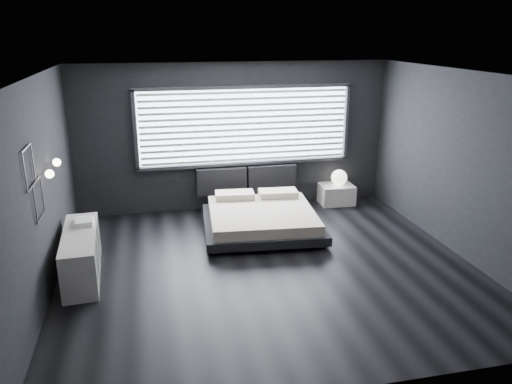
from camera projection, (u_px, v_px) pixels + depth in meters
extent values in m
plane|color=black|center=(268.00, 267.00, 7.40)|extent=(6.00, 6.00, 0.00)
plane|color=silver|center=(270.00, 74.00, 6.54)|extent=(6.00, 6.00, 0.00)
cube|color=black|center=(235.00, 137.00, 9.52)|extent=(6.00, 0.04, 2.80)
cube|color=black|center=(344.00, 261.00, 4.42)|extent=(6.00, 0.04, 2.80)
cube|color=black|center=(41.00, 191.00, 6.35)|extent=(0.04, 5.50, 2.80)
cube|color=black|center=(460.00, 164.00, 7.59)|extent=(0.04, 5.50, 2.80)
cube|color=white|center=(245.00, 126.00, 9.48)|extent=(4.00, 0.02, 1.38)
cube|color=#47474C|center=(135.00, 131.00, 9.03)|extent=(0.06, 0.08, 1.48)
cube|color=#47474C|center=(346.00, 122.00, 9.87)|extent=(0.06, 0.08, 1.48)
cube|color=#47474C|center=(245.00, 87.00, 9.23)|extent=(4.14, 0.08, 0.06)
cube|color=#47474C|center=(245.00, 164.00, 9.68)|extent=(4.14, 0.08, 0.06)
cube|color=silver|center=(246.00, 127.00, 9.42)|extent=(3.94, 0.03, 1.32)
cube|color=black|center=(222.00, 181.00, 9.62)|extent=(0.96, 0.16, 0.52)
cube|color=black|center=(272.00, 178.00, 9.82)|extent=(0.96, 0.16, 0.52)
cylinder|color=silver|center=(44.00, 174.00, 6.35)|extent=(0.10, 0.02, 0.02)
sphere|color=#FFE5B7|center=(49.00, 174.00, 6.36)|extent=(0.11, 0.11, 0.11)
cylinder|color=silver|center=(51.00, 163.00, 6.90)|extent=(0.10, 0.02, 0.02)
sphere|color=#FFE5B7|center=(57.00, 162.00, 6.92)|extent=(0.11, 0.11, 0.11)
cube|color=#47474C|center=(26.00, 148.00, 5.64)|extent=(0.01, 0.46, 0.02)
cube|color=#47474C|center=(32.00, 187.00, 5.78)|extent=(0.01, 0.46, 0.02)
cube|color=#47474C|center=(33.00, 163.00, 5.92)|extent=(0.01, 0.02, 0.46)
cube|color=#47474C|center=(25.00, 173.00, 5.49)|extent=(0.01, 0.02, 0.46)
cube|color=#47474C|center=(36.00, 181.00, 6.01)|extent=(0.01, 0.46, 0.02)
cube|color=#47474C|center=(41.00, 217.00, 6.16)|extent=(0.01, 0.46, 0.02)
cube|color=#47474C|center=(42.00, 194.00, 6.30)|extent=(0.01, 0.02, 0.46)
cube|color=#47474C|center=(35.00, 206.00, 5.87)|extent=(0.01, 0.02, 0.46)
cube|color=black|center=(215.00, 251.00, 7.86)|extent=(0.12, 0.12, 0.07)
cube|color=black|center=(321.00, 245.00, 8.08)|extent=(0.12, 0.12, 0.07)
cube|color=black|center=(211.00, 216.00, 9.31)|extent=(0.12, 0.12, 0.07)
cube|color=black|center=(300.00, 212.00, 9.52)|extent=(0.12, 0.12, 0.07)
cube|color=black|center=(262.00, 224.00, 8.66)|extent=(2.14, 2.06, 0.14)
cube|color=beige|center=(262.00, 215.00, 8.61)|extent=(1.91, 1.91, 0.18)
cube|color=beige|center=(235.00, 195.00, 9.18)|extent=(0.73, 0.44, 0.12)
cube|color=beige|center=(278.00, 193.00, 9.28)|extent=(0.73, 0.44, 0.12)
cube|color=silver|center=(336.00, 194.00, 10.08)|extent=(0.68, 0.58, 0.39)
sphere|color=white|center=(339.00, 178.00, 9.95)|extent=(0.31, 0.31, 0.31)
cube|color=silver|center=(81.00, 254.00, 7.05)|extent=(0.54, 1.66, 0.65)
cube|color=#47474C|center=(99.00, 253.00, 7.11)|extent=(0.09, 1.62, 0.63)
cube|color=white|center=(83.00, 222.00, 7.28)|extent=(0.28, 0.37, 0.04)
cube|color=white|center=(84.00, 220.00, 7.25)|extent=(0.27, 0.34, 0.03)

